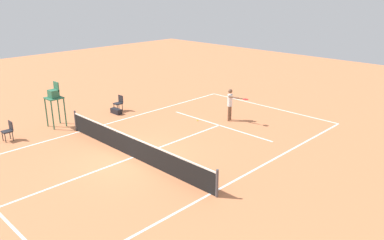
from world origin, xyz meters
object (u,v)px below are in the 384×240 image
object	(u,v)px
tennis_ball	(197,120)
equipment_bag	(116,111)
player_serving	(231,102)
umpire_chair	(54,97)
courtside_chair_near	(8,130)
courtside_chair_mid	(119,102)

from	to	relation	value
tennis_ball	equipment_bag	distance (m)	4.97
player_serving	umpire_chair	size ratio (longest dim) A/B	0.75
player_serving	courtside_chair_near	world-z (taller)	player_serving
courtside_chair_mid	equipment_bag	size ratio (longest dim) A/B	1.25
courtside_chair_near	equipment_bag	xyz separation A→B (m)	(-0.20, -6.08, -0.38)
courtside_chair_mid	player_serving	bearing A→B (deg)	-151.07
player_serving	courtside_chair_near	distance (m)	11.41
tennis_ball	umpire_chair	xyz separation A→B (m)	(4.79, 5.87, 1.57)
tennis_ball	equipment_bag	world-z (taller)	equipment_bag
tennis_ball	courtside_chair_near	size ratio (longest dim) A/B	0.07
tennis_ball	equipment_bag	size ratio (longest dim) A/B	0.09
tennis_ball	courtside_chair_near	world-z (taller)	courtside_chair_near
player_serving	tennis_ball	xyz separation A→B (m)	(1.26, 1.33, -1.05)
player_serving	courtside_chair_mid	distance (m)	6.79
courtside_chair_near	equipment_bag	distance (m)	6.10
courtside_chair_near	courtside_chair_mid	bearing A→B (deg)	-89.11
courtside_chair_mid	courtside_chair_near	bearing A→B (deg)	90.89
player_serving	courtside_chair_near	bearing A→B (deg)	-42.59
umpire_chair	equipment_bag	size ratio (longest dim) A/B	3.17
courtside_chair_near	equipment_bag	world-z (taller)	courtside_chair_near
courtside_chair_mid	umpire_chair	bearing A→B (deg)	88.22
player_serving	tennis_ball	bearing A→B (deg)	-55.32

